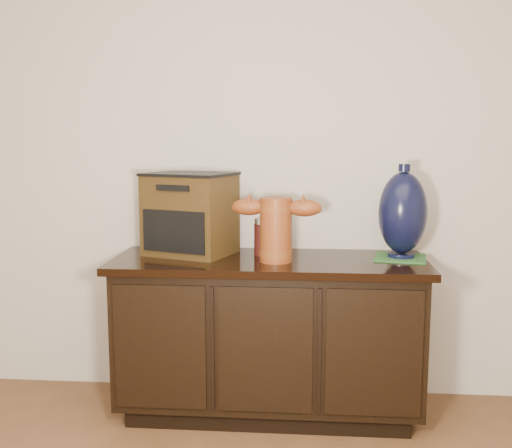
# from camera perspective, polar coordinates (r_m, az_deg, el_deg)

# --- Properties ---
(room) EXTENTS (5.00, 5.00, 5.00)m
(room) POSITION_cam_1_polar(r_m,az_deg,el_deg) (0.54, -13.00, 6.39)
(room) COLOR brown
(room) RESTS_ON ground
(sideboard) EXTENTS (1.46, 0.56, 0.75)m
(sideboard) POSITION_cam_1_polar(r_m,az_deg,el_deg) (2.90, 1.22, -10.48)
(sideboard) COLOR black
(sideboard) RESTS_ON ground
(terracotta_vessel) EXTENTS (0.41, 0.16, 0.29)m
(terracotta_vessel) POSITION_cam_1_polar(r_m,az_deg,el_deg) (2.72, 1.91, -0.16)
(terracotta_vessel) COLOR brown
(terracotta_vessel) RESTS_ON sideboard
(tv_radio) EXTENTS (0.48, 0.43, 0.40)m
(tv_radio) POSITION_cam_1_polar(r_m,az_deg,el_deg) (2.91, -6.28, 0.98)
(tv_radio) COLOR #38260E
(tv_radio) RESTS_ON sideboard
(green_mat) EXTENTS (0.27, 0.27, 0.01)m
(green_mat) POSITION_cam_1_polar(r_m,az_deg,el_deg) (2.89, 13.57, -3.12)
(green_mat) COLOR #2B5B29
(green_mat) RESTS_ON sideboard
(lamp_base) EXTENTS (0.26, 0.26, 0.43)m
(lamp_base) POSITION_cam_1_polar(r_m,az_deg,el_deg) (2.86, 13.80, 1.01)
(lamp_base) COLOR black
(lamp_base) RESTS_ON green_mat
(spray_can) EXTENTS (0.06, 0.06, 0.18)m
(spray_can) POSITION_cam_1_polar(r_m,az_deg,el_deg) (2.87, 0.43, -1.27)
(spray_can) COLOR #59150F
(spray_can) RESTS_ON sideboard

